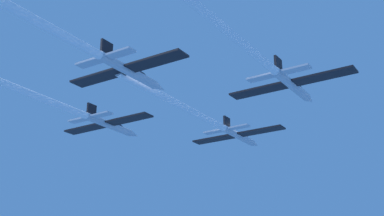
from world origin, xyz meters
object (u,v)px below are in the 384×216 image
object	(u,v)px
jet_left_wing	(63,107)
jet_right_wing	(263,60)
jet_slot	(67,37)
jet_lead	(212,122)

from	to	relation	value
jet_left_wing	jet_right_wing	distance (m)	29.93
jet_left_wing	jet_right_wing	world-z (taller)	jet_left_wing
jet_left_wing	jet_right_wing	xyz separation A→B (m)	(29.89, 1.46, -0.01)
jet_right_wing	jet_slot	bearing A→B (deg)	-132.95
jet_right_wing	jet_slot	world-z (taller)	jet_slot
jet_slot	jet_lead	bearing A→B (deg)	92.68
jet_left_wing	jet_slot	distance (m)	20.89
jet_left_wing	jet_right_wing	bearing A→B (deg)	2.79
jet_lead	jet_left_wing	size ratio (longest dim) A/B	0.94
jet_right_wing	jet_slot	distance (m)	21.38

